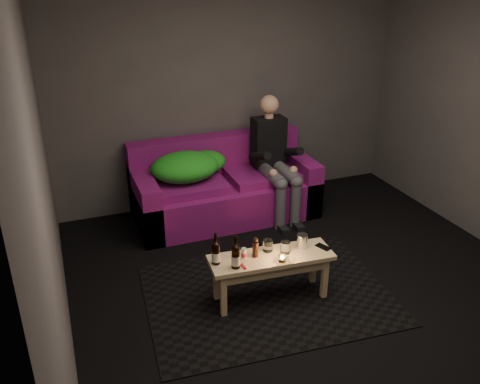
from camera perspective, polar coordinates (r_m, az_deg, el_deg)
The scene contains 17 objects.
floor at distance 4.40m, azimuth 9.39°, elevation -11.94°, with size 4.50×4.50×0.00m, color black.
room at distance 4.07m, azimuth 7.67°, elevation 10.87°, with size 4.50×4.50×4.50m.
rug at distance 4.41m, azimuth 3.13°, elevation -11.38°, with size 2.03×1.48×0.01m, color black.
sofa at distance 5.58m, azimuth -1.86°, elevation 0.33°, with size 1.95×0.88×0.84m.
green_blanket at distance 5.34m, azimuth -5.86°, elevation 2.89°, with size 0.86×0.59×0.29m.
person at distance 5.49m, azimuth 3.86°, elevation 4.05°, with size 0.35×0.81×1.30m.
coffee_table at distance 4.18m, azimuth 3.51°, elevation -8.01°, with size 1.04×0.40×0.42m.
beer_bottle_a at distance 3.99m, azimuth -2.73°, elevation -6.81°, with size 0.07×0.07×0.27m.
beer_bottle_b at distance 3.94m, azimuth -0.48°, elevation -7.20°, with size 0.07×0.07×0.28m.
salt_shaker at distance 4.09m, azimuth 0.44°, elevation -6.88°, with size 0.04×0.04×0.09m, color silver.
pepper_mill at distance 4.10m, azimuth 1.74°, elevation -6.45°, with size 0.05×0.05×0.13m, color black.
tumbler_back at distance 4.19m, azimuth 3.13°, elevation -6.01°, with size 0.08×0.08×0.10m, color white.
tealight at distance 4.07m, azimuth 4.76°, elevation -7.45°, with size 0.06×0.06×0.05m.
tumbler_front at distance 4.17m, azimuth 5.11°, elevation -6.22°, with size 0.08×0.08×0.10m, color white.
steel_cup at distance 4.25m, azimuth 6.98°, elevation -5.49°, with size 0.09×0.09×0.12m, color silver.
smartphone at distance 4.30m, azimuth 9.32°, elevation -6.11°, with size 0.06×0.13×0.01m, color black.
red_lighter at distance 3.99m, azimuth 0.37°, elevation -8.36°, with size 0.02×0.07×0.01m, color red.
Camera 1 is at (-1.91, -3.00, 2.58)m, focal length 38.00 mm.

